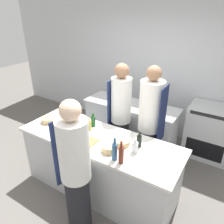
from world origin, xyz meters
name	(u,v)px	position (x,y,z in m)	size (l,w,h in m)	color
ground_plane	(100,188)	(0.00, 0.00, 0.00)	(16.00, 16.00, 0.00)	#605B56
wall_back	(159,68)	(0.00, 2.13, 1.40)	(8.00, 0.06, 2.80)	silver
prep_counter	(99,164)	(0.00, 0.00, 0.45)	(2.30, 0.80, 0.90)	#B7BABC
pass_counter	(130,126)	(-0.15, 1.25, 0.45)	(1.75, 0.60, 0.90)	#B7BABC
oven_range	(209,132)	(1.18, 1.77, 0.48)	(0.78, 0.61, 0.96)	#B7BABC
chef_at_prep_near	(76,171)	(0.15, -0.64, 0.87)	(0.39, 0.38, 1.73)	black
chef_at_stove	(150,125)	(0.45, 0.71, 0.91)	(0.37, 0.35, 1.81)	black
chef_at_pass_far	(121,116)	(-0.08, 0.75, 0.90)	(0.34, 0.32, 1.77)	black
bottle_olive_oil	(121,154)	(0.52, -0.28, 1.02)	(0.06, 0.06, 0.28)	#5B2319
bottle_vinegar	(115,151)	(0.42, -0.27, 1.02)	(0.07, 0.07, 0.29)	#2D5175
bottle_wine	(139,141)	(0.55, 0.12, 0.99)	(0.06, 0.06, 0.22)	black
bottle_cooking_oil	(135,147)	(0.56, -0.02, 0.98)	(0.08, 0.08, 0.19)	silver
bottle_sauce	(89,126)	(-0.22, 0.10, 0.98)	(0.06, 0.06, 0.20)	#B2A84C
bottle_water	(93,121)	(-0.26, 0.23, 0.99)	(0.07, 0.07, 0.21)	#19471E
bowl_mixing_large	(73,122)	(-0.56, 0.13, 0.93)	(0.22, 0.22, 0.06)	tan
bowl_prep_small	(109,148)	(0.28, -0.18, 0.95)	(0.18, 0.18, 0.08)	tan
bowl_ceramic_blue	(49,120)	(-0.91, -0.02, 0.94)	(0.23, 0.23, 0.07)	tan
bowl_wooden_salad	(122,142)	(0.35, 0.04, 0.94)	(0.20, 0.20, 0.07)	tan
cup	(64,115)	(-0.82, 0.21, 0.95)	(0.09, 0.09, 0.10)	#33477F
cutting_board	(85,140)	(-0.12, -0.14, 0.91)	(0.34, 0.21, 0.01)	olive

